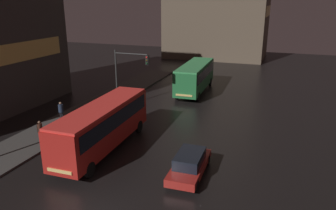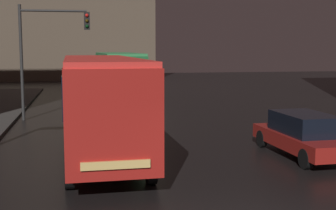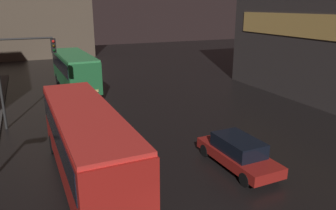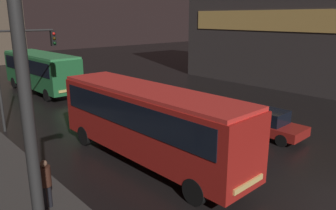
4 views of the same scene
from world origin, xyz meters
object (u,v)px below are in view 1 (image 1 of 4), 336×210
at_px(bus_far, 195,75).
at_px(traffic_light_main, 128,70).
at_px(car_taxi, 190,164).
at_px(pedestrian_near, 61,109).
at_px(bus_near, 103,123).
at_px(pedestrian_mid, 40,129).

bearing_deg(bus_far, traffic_light_main, 60.76).
xyz_separation_m(car_taxi, pedestrian_near, (-13.33, 4.89, 0.48)).
distance_m(bus_near, bus_far, 17.50).
bearing_deg(pedestrian_mid, traffic_light_main, 61.41).
height_order(bus_near, bus_far, bus_near).
height_order(bus_far, car_taxi, bus_far).
distance_m(bus_near, pedestrian_near, 7.33).
xyz_separation_m(bus_far, pedestrian_mid, (-7.04, -18.22, -0.90)).
bearing_deg(pedestrian_mid, bus_far, 55.69).
bearing_deg(pedestrian_near, bus_far, 95.77).
xyz_separation_m(pedestrian_mid, traffic_light_main, (2.65, 9.60, 2.87)).
height_order(pedestrian_near, traffic_light_main, traffic_light_main).
distance_m(pedestrian_mid, traffic_light_main, 10.37).
height_order(bus_far, pedestrian_mid, bus_far).
distance_m(bus_near, pedestrian_mid, 5.17).
height_order(pedestrian_near, pedestrian_mid, pedestrian_near).
bearing_deg(pedestrian_mid, car_taxi, -15.91).
height_order(bus_near, pedestrian_near, bus_near).
bearing_deg(traffic_light_main, bus_near, -74.90).
relative_size(bus_near, bus_far, 1.06).
bearing_deg(bus_near, bus_far, -97.99).
distance_m(bus_near, car_taxi, 7.20).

